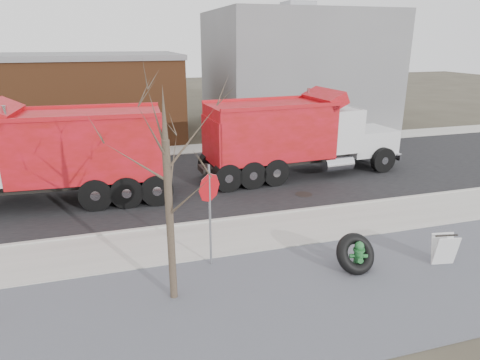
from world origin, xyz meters
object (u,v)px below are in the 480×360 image
object	(u,v)px
dump_truck_red_a	(295,134)
dump_truck_red_b	(53,153)
truck_tire	(355,254)
sandwich_board	(444,249)
fire_hydrant	(358,258)
stop_sign	(210,199)

from	to	relation	value
dump_truck_red_a	dump_truck_red_b	bearing A→B (deg)	-179.84
truck_tire	dump_truck_red_a	bearing A→B (deg)	77.28
sandwich_board	dump_truck_red_b	world-z (taller)	dump_truck_red_b
truck_tire	dump_truck_red_b	distance (m)	11.56
dump_truck_red_a	dump_truck_red_b	size ratio (longest dim) A/B	1.02
fire_hydrant	dump_truck_red_b	size ratio (longest dim) A/B	0.09
sandwich_board	dump_truck_red_b	size ratio (longest dim) A/B	0.09
truck_tire	stop_sign	distance (m)	4.26
fire_hydrant	stop_sign	bearing A→B (deg)	176.25
dump_truck_red_a	stop_sign	bearing A→B (deg)	-132.06
sandwich_board	dump_truck_red_b	xyz separation A→B (m)	(-10.85, 8.36, 1.53)
sandwich_board	fire_hydrant	bearing A→B (deg)	-179.34
fire_hydrant	stop_sign	size ratio (longest dim) A/B	0.30
sandwich_board	dump_truck_red_a	distance (m)	9.20
fire_hydrant	dump_truck_red_b	world-z (taller)	dump_truck_red_b
stop_sign	sandwich_board	distance (m)	6.73
dump_truck_red_b	fire_hydrant	bearing A→B (deg)	139.96
dump_truck_red_a	fire_hydrant	bearing A→B (deg)	-105.91
fire_hydrant	sandwich_board	size ratio (longest dim) A/B	0.98
fire_hydrant	stop_sign	world-z (taller)	stop_sign
stop_sign	dump_truck_red_b	bearing A→B (deg)	113.04
sandwich_board	dump_truck_red_a	size ratio (longest dim) A/B	0.09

